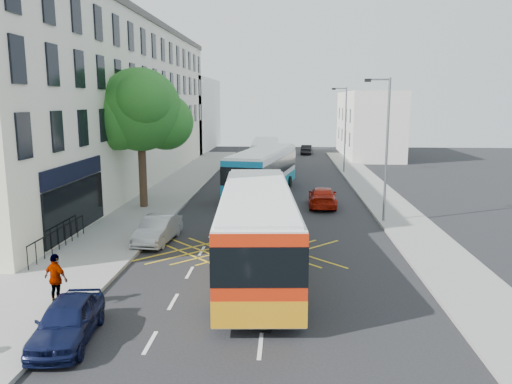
# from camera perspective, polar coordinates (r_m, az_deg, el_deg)

# --- Properties ---
(ground) EXTENTS (120.00, 120.00, 0.00)m
(ground) POSITION_cam_1_polar(r_m,az_deg,el_deg) (17.62, 1.02, -12.67)
(ground) COLOR black
(ground) RESTS_ON ground
(pavement_left) EXTENTS (5.00, 70.00, 0.15)m
(pavement_left) POSITION_cam_1_polar(r_m,az_deg,el_deg) (33.22, -12.66, -1.72)
(pavement_left) COLOR gray
(pavement_left) RESTS_ON ground
(pavement_right) EXTENTS (3.00, 70.00, 0.15)m
(pavement_right) POSITION_cam_1_polar(r_m,az_deg,el_deg) (32.66, 15.44, -2.06)
(pavement_right) COLOR gray
(pavement_right) RESTS_ON ground
(terrace_main) EXTENTS (8.30, 45.00, 13.50)m
(terrace_main) POSITION_cam_1_polar(r_m,az_deg,el_deg) (43.25, -16.63, 9.77)
(terrace_main) COLOR #ECE4C5
(terrace_main) RESTS_ON ground
(terrace_far) EXTENTS (8.00, 20.00, 10.00)m
(terrace_far) POSITION_cam_1_polar(r_m,az_deg,el_deg) (72.72, -8.30, 8.78)
(terrace_far) COLOR silver
(terrace_far) RESTS_ON ground
(building_right) EXTENTS (6.00, 18.00, 8.00)m
(building_right) POSITION_cam_1_polar(r_m,az_deg,el_deg) (65.09, 12.68, 7.58)
(building_right) COLOR silver
(building_right) RESTS_ON ground
(street_tree) EXTENTS (6.30, 5.70, 8.80)m
(street_tree) POSITION_cam_1_polar(r_m,az_deg,el_deg) (32.49, -13.14, 9.05)
(street_tree) COLOR #382619
(street_tree) RESTS_ON pavement_left
(lamp_near) EXTENTS (1.45, 0.15, 8.00)m
(lamp_near) POSITION_cam_1_polar(r_m,az_deg,el_deg) (28.83, 14.55, 5.51)
(lamp_near) COLOR slate
(lamp_near) RESTS_ON pavement_right
(lamp_far) EXTENTS (1.45, 0.15, 8.00)m
(lamp_far) POSITION_cam_1_polar(r_m,az_deg,el_deg) (48.57, 10.06, 7.53)
(lamp_far) COLOR slate
(lamp_far) RESTS_ON pavement_right
(railings) EXTENTS (0.08, 5.60, 1.14)m
(railings) POSITION_cam_1_polar(r_m,az_deg,el_deg) (24.65, -21.64, -4.88)
(railings) COLOR black
(railings) RESTS_ON pavement_left
(bus_near) EXTENTS (3.65, 12.31, 3.42)m
(bus_near) POSITION_cam_1_polar(r_m,az_deg,el_deg) (20.15, 0.12, -4.27)
(bus_near) COLOR silver
(bus_near) RESTS_ON ground
(bus_mid) EXTENTS (4.95, 12.26, 3.36)m
(bus_mid) POSITION_cam_1_polar(r_m,az_deg,el_deg) (36.89, 0.83, 2.39)
(bus_mid) COLOR silver
(bus_mid) RESTS_ON ground
(bus_far) EXTENTS (2.93, 11.05, 3.09)m
(bus_far) POSITION_cam_1_polar(r_m,az_deg,el_deg) (48.73, 1.08, 4.17)
(bus_far) COLOR silver
(bus_far) RESTS_ON ground
(motorbike) EXTENTS (0.81, 1.87, 1.73)m
(motorbike) POSITION_cam_1_polar(r_m,az_deg,el_deg) (15.90, 2.39, -12.14)
(motorbike) COLOR black
(motorbike) RESTS_ON ground
(parked_car_blue) EXTENTS (1.94, 3.89, 1.27)m
(parked_car_blue) POSITION_cam_1_polar(r_m,az_deg,el_deg) (15.87, -20.75, -13.56)
(parked_car_blue) COLOR #0D1335
(parked_car_blue) RESTS_ON ground
(parked_car_silver) EXTENTS (1.72, 4.04, 1.30)m
(parked_car_silver) POSITION_cam_1_polar(r_m,az_deg,el_deg) (25.13, -11.15, -4.22)
(parked_car_silver) COLOR #989B9F
(parked_car_silver) RESTS_ON ground
(red_hatchback) EXTENTS (2.02, 4.56, 1.30)m
(red_hatchback) POSITION_cam_1_polar(r_m,az_deg,el_deg) (33.17, 7.61, -0.57)
(red_hatchback) COLOR #9E1506
(red_hatchback) RESTS_ON ground
(distant_car_grey) EXTENTS (2.60, 4.94, 1.33)m
(distant_car_grey) POSITION_cam_1_polar(r_m,az_deg,el_deg) (58.19, 2.51, 4.22)
(distant_car_grey) COLOR #404147
(distant_car_grey) RESTS_ON ground
(distant_car_dark) EXTENTS (1.72, 3.91, 1.25)m
(distant_car_dark) POSITION_cam_1_polar(r_m,az_deg,el_deg) (65.76, 5.82, 4.85)
(distant_car_dark) COLOR black
(distant_car_dark) RESTS_ON ground
(pedestrian_far) EXTENTS (1.10, 0.79, 1.73)m
(pedestrian_far) POSITION_cam_1_polar(r_m,az_deg,el_deg) (18.28, -21.88, -9.18)
(pedestrian_far) COLOR gray
(pedestrian_far) RESTS_ON pavement_left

